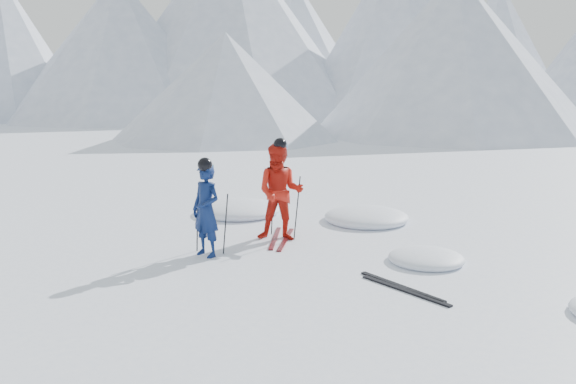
% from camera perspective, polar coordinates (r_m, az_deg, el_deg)
% --- Properties ---
extents(ground, '(160.00, 160.00, 0.00)m').
position_cam_1_polar(ground, '(10.50, 8.07, -7.20)').
color(ground, white).
rests_on(ground, ground).
extents(skier_blue, '(0.70, 0.55, 1.70)m').
position_cam_1_polar(skier_blue, '(11.07, -7.68, -1.70)').
color(skier_blue, '#0C1D4C').
rests_on(skier_blue, ground).
extents(skier_red, '(1.13, 1.01, 1.94)m').
position_cam_1_polar(skier_red, '(12.05, -0.74, -0.02)').
color(skier_red, red).
rests_on(skier_red, ground).
extents(pole_blue_left, '(0.11, 0.08, 1.13)m').
position_cam_1_polar(pole_blue_left, '(11.42, -8.48, -2.80)').
color(pole_blue_left, black).
rests_on(pole_blue_left, ground).
extents(pole_blue_right, '(0.11, 0.07, 1.13)m').
position_cam_1_polar(pole_blue_right, '(11.21, -5.87, -3.00)').
color(pole_blue_right, black).
rests_on(pole_blue_right, ground).
extents(pole_red_left, '(0.13, 0.10, 1.29)m').
position_cam_1_polar(pole_red_left, '(12.47, -1.45, -1.17)').
color(pole_red_left, black).
rests_on(pole_red_left, ground).
extents(pole_red_right, '(0.13, 0.09, 1.29)m').
position_cam_1_polar(pole_red_right, '(12.12, 0.85, -1.51)').
color(pole_red_right, black).
rests_on(pole_red_right, ground).
extents(ski_worn_left, '(0.71, 1.61, 0.03)m').
position_cam_1_polar(ski_worn_left, '(12.32, -1.23, -4.33)').
color(ski_worn_left, black).
rests_on(ski_worn_left, ground).
extents(ski_worn_right, '(0.60, 1.65, 0.03)m').
position_cam_1_polar(ski_worn_right, '(12.21, -0.22, -4.46)').
color(ski_worn_right, black).
rests_on(ski_worn_right, ground).
extents(ski_loose_a, '(1.55, 0.86, 0.03)m').
position_cam_1_polar(ski_loose_a, '(9.71, 10.53, -8.68)').
color(ski_loose_a, black).
rests_on(ski_loose_a, ground).
extents(ski_loose_b, '(1.58, 0.81, 0.03)m').
position_cam_1_polar(ski_loose_b, '(9.55, 10.87, -9.03)').
color(ski_loose_b, black).
rests_on(ski_loose_b, ground).
extents(snow_lumps, '(9.60, 5.44, 0.44)m').
position_cam_1_polar(snow_lumps, '(13.11, 4.44, -3.51)').
color(snow_lumps, white).
rests_on(snow_lumps, ground).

